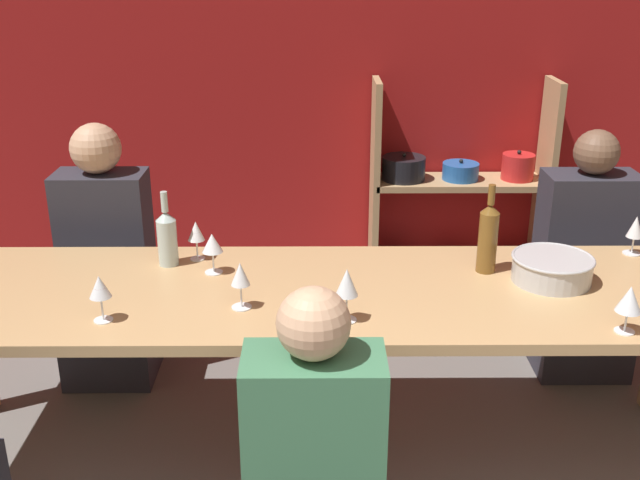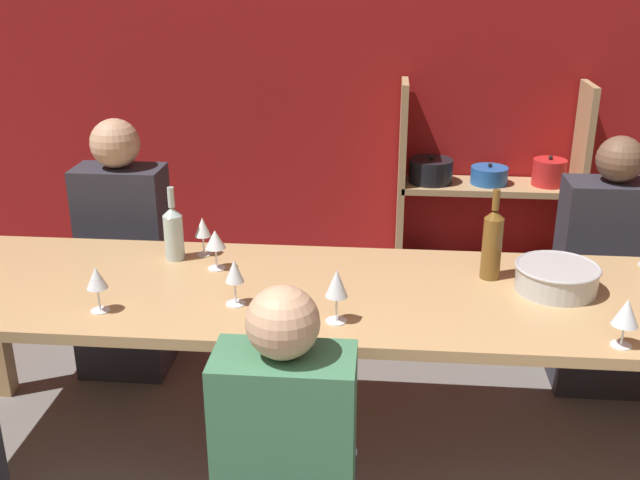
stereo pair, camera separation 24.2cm
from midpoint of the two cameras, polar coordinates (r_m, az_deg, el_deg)
wall_back_red at (r=4.34m, az=5.62°, el=14.34°), size 8.80×0.06×2.70m
shelf_unit at (r=4.40m, az=13.83°, el=1.83°), size 1.01×0.30×1.20m
dining_table at (r=2.72m, az=2.37°, el=-5.21°), size 3.05×0.82×0.73m
mixing_bowl at (r=2.83m, az=19.96°, el=-2.70°), size 0.30×0.30×0.10m
wine_bottle_green at (r=2.94m, az=-8.80°, el=0.59°), size 0.08×0.08×0.29m
wine_bottle_dark at (r=2.83m, az=15.40°, el=-0.25°), size 0.07×0.07×0.34m
wine_glass_red_a at (r=2.96m, az=-6.64°, el=0.84°), size 0.07×0.07×0.16m
wine_glass_red_c at (r=2.56m, az=-14.09°, el=-2.99°), size 0.07×0.07×0.16m
wine_glass_empty_b at (r=2.41m, az=4.16°, el=-3.46°), size 0.07×0.07×0.18m
wine_glass_empty_c at (r=2.50m, az=24.93°, el=-5.13°), size 0.08×0.08×0.16m
wine_glass_empty_d at (r=2.53m, az=-3.83°, el=-2.54°), size 0.07×0.07×0.17m
wine_glass_empty_e at (r=2.83m, az=-5.57°, el=-0.08°), size 0.08×0.08×0.16m
person_far_a at (r=3.61m, az=-12.55°, el=-2.62°), size 0.40×0.50×1.18m
person_far_b at (r=3.70m, az=22.35°, el=-3.68°), size 0.42×0.52×1.13m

